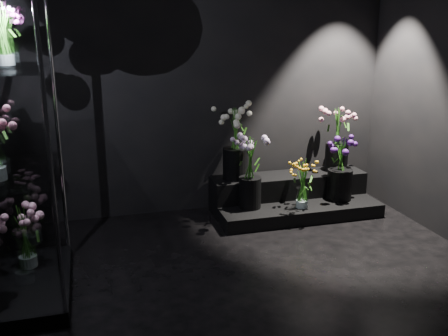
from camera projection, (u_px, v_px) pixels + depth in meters
name	position (u px, v px, depth m)	size (l,w,h in m)	color
floor	(264.00, 303.00, 3.54)	(4.00, 4.00, 0.00)	black
wall_back	(199.00, 77.00, 5.01)	(4.00, 4.00, 0.00)	black
display_riser	(292.00, 197.00, 5.28)	(1.67, 0.74, 0.37)	black
display_case	(5.00, 134.00, 3.35)	(0.65, 1.09, 2.40)	black
bouquet_orange_bells	(303.00, 183.00, 4.94)	(0.34, 0.34, 0.49)	white
bouquet_lilac	(250.00, 167.00, 4.90)	(0.45, 0.45, 0.73)	black
bouquet_purple	(341.00, 165.00, 5.16)	(0.37, 0.37, 0.67)	black
bouquet_cream_roses	(236.00, 139.00, 5.06)	(0.48, 0.48, 0.75)	black
bouquet_pink_roses	(338.00, 135.00, 5.36)	(0.46, 0.46, 0.68)	black
bouquet_case_magenta	(3.00, 33.00, 3.30)	(0.24, 0.24, 0.40)	white
bouquet_case_base_pink	(25.00, 234.00, 3.78)	(0.39, 0.39, 0.50)	white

